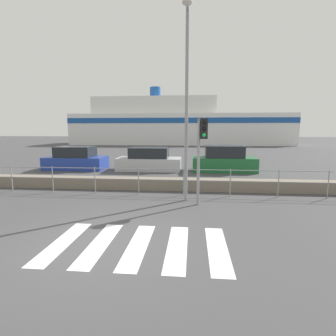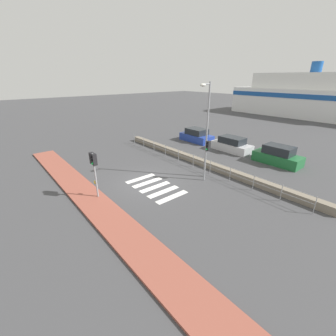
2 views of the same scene
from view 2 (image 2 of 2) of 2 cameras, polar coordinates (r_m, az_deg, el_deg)
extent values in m
plane|color=#424244|center=(16.16, -5.32, -3.63)|extent=(160.00, 160.00, 0.00)
cube|color=#934C3D|center=(14.50, -18.85, -7.76)|extent=(24.00, 1.80, 0.12)
cube|color=silver|center=(16.80, -6.98, -2.65)|extent=(0.45, 2.40, 0.01)
cube|color=silver|center=(16.12, -5.21, -3.69)|extent=(0.45, 2.40, 0.01)
cube|color=silver|center=(15.46, -3.29, -4.81)|extent=(0.45, 2.40, 0.01)
cube|color=silver|center=(14.82, -1.19, -6.03)|extent=(0.45, 2.40, 0.01)
cube|color=silver|center=(14.22, 1.10, -7.35)|extent=(0.45, 2.40, 0.01)
cube|color=slate|center=(19.47, 8.18, 1.62)|extent=(20.32, 0.55, 0.50)
cylinder|color=gray|center=(18.59, 6.49, 3.31)|extent=(18.29, 0.03, 0.03)
cylinder|color=gray|center=(18.74, 6.43, 2.04)|extent=(18.29, 0.03, 0.03)
cylinder|color=gray|center=(25.62, -8.52, 7.31)|extent=(0.04, 0.04, 1.10)
cylinder|color=gray|center=(24.12, -6.21, 6.50)|extent=(0.04, 0.04, 1.10)
cylinder|color=gray|center=(22.68, -3.61, 5.57)|extent=(0.04, 0.04, 1.10)
cylinder|color=gray|center=(21.30, -0.67, 4.51)|extent=(0.04, 0.04, 1.10)
cylinder|color=gray|center=(19.98, 2.66, 3.28)|extent=(0.04, 0.04, 1.10)
cylinder|color=gray|center=(18.76, 6.42, 1.88)|extent=(0.04, 0.04, 1.10)
cylinder|color=gray|center=(17.63, 10.68, 0.28)|extent=(0.04, 0.04, 1.10)
cylinder|color=gray|center=(16.64, 15.48, -1.53)|extent=(0.04, 0.04, 1.10)
cylinder|color=gray|center=(15.79, 20.86, -3.53)|extent=(0.04, 0.04, 1.10)
cylinder|color=gray|center=(15.12, 26.80, -5.70)|extent=(0.04, 0.04, 1.10)
cylinder|color=gray|center=(14.65, 33.26, -7.97)|extent=(0.04, 0.04, 1.10)
cylinder|color=gray|center=(14.11, -17.93, -2.08)|extent=(0.10, 0.10, 2.94)
cube|color=black|center=(13.86, -18.75, 2.41)|extent=(0.24, 0.24, 0.68)
sphere|color=black|center=(13.84, -18.33, 3.36)|extent=(0.13, 0.13, 0.13)
sphere|color=black|center=(13.91, -18.22, 2.54)|extent=(0.13, 0.13, 0.13)
sphere|color=#19D84C|center=(13.98, -18.12, 1.72)|extent=(0.13, 0.13, 0.13)
cube|color=black|center=(13.56, -18.21, 2.04)|extent=(0.24, 0.24, 0.68)
sphere|color=black|center=(13.45, -18.86, 2.75)|extent=(0.13, 0.13, 0.13)
sphere|color=black|center=(13.51, -18.75, 1.91)|extent=(0.13, 0.13, 0.13)
sphere|color=#19D84C|center=(13.58, -18.64, 1.07)|extent=(0.13, 0.13, 0.13)
cube|color=yellow|center=(14.38, -17.91, -3.46)|extent=(0.10, 0.14, 0.18)
cylinder|color=gray|center=(16.05, 9.44, 1.76)|extent=(0.10, 0.10, 2.98)
cube|color=black|center=(15.59, 10.17, 5.56)|extent=(0.24, 0.24, 0.68)
sphere|color=black|center=(15.43, 9.88, 6.22)|extent=(0.13, 0.13, 0.13)
sphere|color=black|center=(15.48, 9.83, 5.47)|extent=(0.13, 0.13, 0.13)
sphere|color=#19D84C|center=(15.54, 9.78, 4.72)|extent=(0.13, 0.13, 0.13)
cylinder|color=gray|center=(16.14, 9.84, 8.80)|extent=(0.12, 0.12, 6.73)
cylinder|color=gray|center=(15.47, 9.77, 20.28)|extent=(0.07, 0.69, 0.07)
ellipsoid|color=silver|center=(15.22, 8.85, 20.12)|extent=(0.32, 0.42, 0.19)
cube|color=white|center=(49.41, 36.79, 12.67)|extent=(35.71, 8.82, 4.97)
cube|color=white|center=(50.43, 33.02, 18.08)|extent=(20.00, 7.05, 2.73)
cube|color=#194C99|center=(45.03, 35.70, 14.21)|extent=(35.71, 0.08, 0.80)
cylinder|color=#194C99|center=(50.45, 33.58, 20.60)|extent=(1.80, 1.80, 1.80)
cube|color=#233D9E|center=(26.66, 7.22, 7.66)|extent=(3.84, 1.90, 0.82)
cube|color=#1E2328|center=(26.49, 7.30, 9.21)|extent=(2.31, 1.67, 0.67)
cube|color=#BCBCC1|center=(23.75, 15.80, 5.16)|extent=(4.03, 1.72, 0.80)
cube|color=#1E2328|center=(23.55, 15.98, 6.84)|extent=(2.42, 1.51, 0.65)
cube|color=#1E6633|center=(21.59, 25.98, 2.15)|extent=(3.86, 1.74, 0.88)
cube|color=#1E2328|center=(21.36, 26.34, 4.16)|extent=(2.32, 1.54, 0.72)
camera|label=1|loc=(11.11, -23.24, -2.80)|focal=28.00mm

